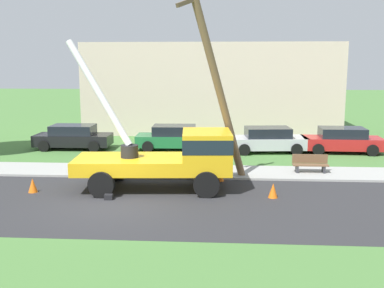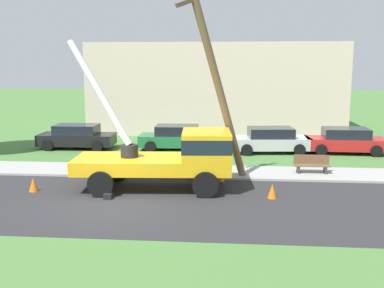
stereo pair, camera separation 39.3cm
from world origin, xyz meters
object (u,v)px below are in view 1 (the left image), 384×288
object	(u,v)px
traffic_cone_behind	(33,185)
park_bench	(310,164)
parked_sedan_silver	(268,140)
parked_sedan_green	(174,138)
traffic_cone_ahead	(273,191)
parked_sedan_red	(342,140)
utility_truck	(174,155)
leaning_utility_pole	(216,79)
parked_sedan_black	(73,137)
traffic_cone_curbside	(220,175)

from	to	relation	value
traffic_cone_behind	park_bench	world-z (taller)	park_bench
traffic_cone_behind	parked_sedan_silver	distance (m)	13.41
parked_sedan_green	parked_sedan_silver	distance (m)	5.39
traffic_cone_ahead	park_bench	size ratio (longest dim) A/B	0.35
traffic_cone_ahead	parked_sedan_silver	distance (m)	9.08
traffic_cone_ahead	parked_sedan_green	bearing A→B (deg)	116.45
traffic_cone_ahead	parked_sedan_red	bearing A→B (deg)	62.32
utility_truck	parked_sedan_silver	distance (m)	9.23
leaning_utility_pole	traffic_cone_ahead	xyz separation A→B (m)	(2.21, -2.12, -4.10)
parked_sedan_green	parked_sedan_red	xyz separation A→B (m)	(9.56, -0.30, 0.00)
traffic_cone_ahead	park_bench	distance (m)	4.39
traffic_cone_ahead	traffic_cone_behind	world-z (taller)	same
leaning_utility_pole	parked_sedan_black	xyz separation A→B (m)	(-8.48, 7.19, -3.67)
parked_sedan_green	park_bench	size ratio (longest dim) A/B	2.78
parked_sedan_black	traffic_cone_behind	bearing A→B (deg)	-81.68
leaning_utility_pole	park_bench	distance (m)	6.07
parked_sedan_silver	parked_sedan_red	bearing A→B (deg)	2.17
traffic_cone_curbside	parked_sedan_red	size ratio (longest dim) A/B	0.13
parked_sedan_silver	park_bench	distance (m)	5.39
traffic_cone_behind	parked_sedan_green	bearing A→B (deg)	63.74
leaning_utility_pole	parked_sedan_green	size ratio (longest dim) A/B	1.93
park_bench	parked_sedan_red	bearing A→B (deg)	62.84
parked_sedan_red	traffic_cone_curbside	bearing A→B (deg)	-135.00
traffic_cone_ahead	parked_sedan_green	xyz separation A→B (m)	(-4.73, 9.50, 0.43)
traffic_cone_curbside	parked_sedan_green	distance (m)	7.66
parked_sedan_silver	park_bench	world-z (taller)	parked_sedan_silver
parked_sedan_black	parked_sedan_green	world-z (taller)	same
parked_sedan_red	parked_sedan_silver	bearing A→B (deg)	-177.83
parked_sedan_green	park_bench	bearing A→B (deg)	-39.63
traffic_cone_behind	traffic_cone_curbside	distance (m)	7.67
traffic_cone_ahead	parked_sedan_black	xyz separation A→B (m)	(-10.70, 9.31, 0.43)
utility_truck	park_bench	bearing A→B (deg)	25.64
parked_sedan_green	parked_sedan_red	bearing A→B (deg)	-1.80
leaning_utility_pole	parked_sedan_silver	distance (m)	8.34
traffic_cone_behind	traffic_cone_ahead	bearing A→B (deg)	-0.77
traffic_cone_behind	parked_sedan_silver	bearing A→B (deg)	41.74
traffic_cone_ahead	traffic_cone_behind	bearing A→B (deg)	179.23
leaning_utility_pole	parked_sedan_green	world-z (taller)	leaning_utility_pole
traffic_cone_curbside	parked_sedan_black	world-z (taller)	parked_sedan_black
traffic_cone_behind	traffic_cone_curbside	xyz separation A→B (m)	(7.34, 2.23, 0.00)
traffic_cone_behind	parked_sedan_green	world-z (taller)	parked_sedan_green
leaning_utility_pole	parked_sedan_red	bearing A→B (deg)	45.17
parked_sedan_green	parked_sedan_silver	world-z (taller)	same
utility_truck	parked_sedan_green	world-z (taller)	utility_truck
parked_sedan_silver	traffic_cone_behind	bearing A→B (deg)	-138.26
traffic_cone_behind	park_bench	xyz separation A→B (m)	(11.44, 3.74, 0.18)
utility_truck	parked_sedan_silver	bearing A→B (deg)	60.79
traffic_cone_behind	parked_sedan_black	distance (m)	9.30
traffic_cone_ahead	traffic_cone_curbside	world-z (taller)	same
traffic_cone_behind	parked_sedan_black	size ratio (longest dim) A/B	0.13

